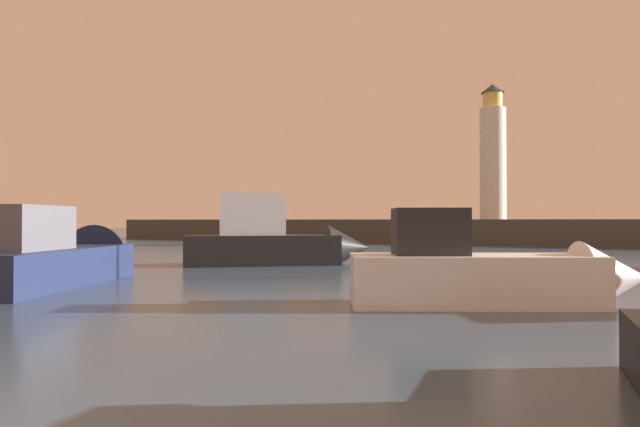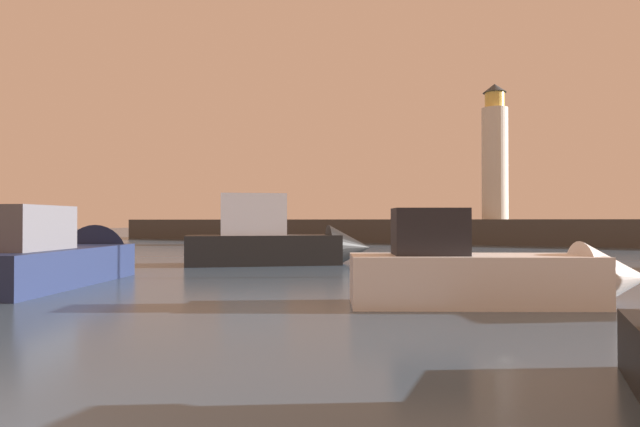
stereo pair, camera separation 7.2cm
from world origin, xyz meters
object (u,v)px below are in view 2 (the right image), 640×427
object	(u,v)px
lighthouse	(495,155)
motorboat_0	(504,274)
motorboat_1	(70,258)
motorboat_2	(282,241)

from	to	relation	value
lighthouse	motorboat_0	size ratio (longest dim) A/B	1.61
motorboat_1	motorboat_2	distance (m)	9.96
motorboat_0	motorboat_1	xyz separation A→B (m)	(-14.42, -0.86, 0.03)
motorboat_0	lighthouse	bearing A→B (deg)	97.19
lighthouse	motorboat_0	xyz separation A→B (m)	(4.50, -35.68, -7.19)
motorboat_1	motorboat_0	bearing A→B (deg)	3.41
motorboat_1	motorboat_2	size ratio (longest dim) A/B	1.10
lighthouse	motorboat_1	distance (m)	38.53
motorboat_0	motorboat_2	xyz separation A→B (m)	(-11.16, 8.54, 0.36)
motorboat_0	motorboat_2	bearing A→B (deg)	142.56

